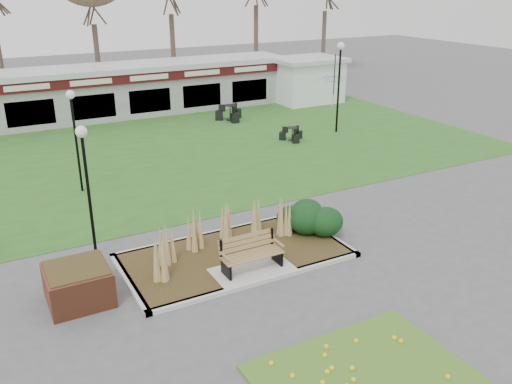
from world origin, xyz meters
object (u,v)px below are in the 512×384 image
lamp_post_near_left (85,163)px  bistro_set_c (292,136)px  lamp_post_far_right (340,68)px  food_pavilion (86,93)px  lamp_post_mid_left (73,119)px  brick_planter (78,284)px  patio_umbrella (334,92)px  park_bench (251,253)px  service_hut (307,79)px  bistro_set_d (230,115)px

lamp_post_near_left → bistro_set_c: size_ratio=3.18×
lamp_post_far_right → bistro_set_c: lamp_post_far_right is taller
food_pavilion → lamp_post_mid_left: 11.76m
brick_planter → lamp_post_near_left: size_ratio=0.39×
patio_umbrella → brick_planter: bearing=-143.7°
food_pavilion → park_bench: bearing=-90.0°
lamp_post_mid_left → bistro_set_c: lamp_post_mid_left is taller
lamp_post_mid_left → patio_umbrella: (14.71, 4.39, -1.14)m
brick_planter → service_hut: (17.90, 17.00, 0.97)m
lamp_post_far_right → bistro_set_d: size_ratio=2.82×
brick_planter → patio_umbrella: patio_umbrella is taller
food_pavilion → lamp_post_mid_left: size_ratio=6.44×
lamp_post_near_left → lamp_post_far_right: lamp_post_far_right is taller
patio_umbrella → park_bench: bearing=-133.2°
food_pavilion → service_hut: size_ratio=5.59×
park_bench → bistro_set_d: park_bench is taller
service_hut → lamp_post_near_left: lamp_post_near_left is taller
brick_planter → food_pavilion: size_ratio=0.06×
park_bench → food_pavilion: bearing=90.0°
lamp_post_mid_left → brick_planter: bearing=-102.2°
brick_planter → service_hut: size_ratio=0.34×
park_bench → bistro_set_c: bearing=53.0°
lamp_post_far_right → bistro_set_d: 6.87m
brick_planter → lamp_post_mid_left: (1.64, 7.61, 2.31)m
park_bench → food_pavilion: 19.73m
food_pavilion → lamp_post_near_left: (-3.50, -16.76, 1.34)m
park_bench → patio_umbrella: patio_umbrella is taller
brick_planter → lamp_post_mid_left: 8.12m
food_pavilion → bistro_set_c: size_ratio=20.27×
bistro_set_d → food_pavilion: bearing=149.2°
food_pavilion → patio_umbrella: bearing=-30.2°
lamp_post_mid_left → bistro_set_c: bearing=11.0°
brick_planter → bistro_set_d: 18.67m
park_bench → bistro_set_c: (7.84, 10.41, -0.35)m
food_pavilion → service_hut: food_pavilion is taller
lamp_post_far_right → food_pavilion: bearing=140.0°
food_pavilion → lamp_post_mid_left: lamp_post_mid_left is taller
lamp_post_mid_left → lamp_post_far_right: size_ratio=0.84×
bistro_set_d → lamp_post_mid_left: bearing=-143.4°
food_pavilion → bistro_set_d: food_pavilion is taller
service_hut → bistro_set_d: (-6.56, -2.18, -1.14)m
park_bench → lamp_post_mid_left: lamp_post_mid_left is taller
brick_planter → food_pavilion: (4.40, 18.96, 1.00)m
lamp_post_far_right → patio_umbrella: bearing=59.2°
bistro_set_c → bistro_set_d: 5.24m
brick_planter → lamp_post_far_right: bearing=33.3°
park_bench → patio_umbrella: size_ratio=0.62×
food_pavilion → patio_umbrella: (11.95, -6.96, 0.17)m
food_pavilion → lamp_post_mid_left: bearing=-103.7°
brick_planter → food_pavilion: bearing=76.9°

